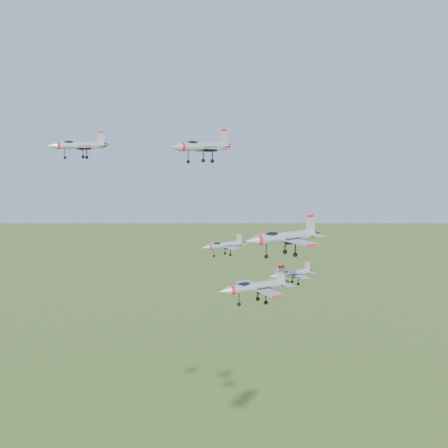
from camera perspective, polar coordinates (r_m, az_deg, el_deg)
jet_lead at (r=109.00m, az=-13.17°, el=7.03°), size 11.07×9.21×2.96m
jet_left_high at (r=98.51m, az=-2.04°, el=7.13°), size 12.60×10.42×3.37m
jet_right_high at (r=90.63m, az=5.43°, el=-1.20°), size 13.72×11.38×3.66m
jet_left_low at (r=122.46m, az=-0.05°, el=-1.94°), size 10.41×8.58×2.79m
jet_right_low at (r=100.50m, az=2.85°, el=-5.73°), size 13.70×11.43×3.66m
jet_trail at (r=120.55m, az=6.16°, el=-4.53°), size 10.61×8.82×2.83m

